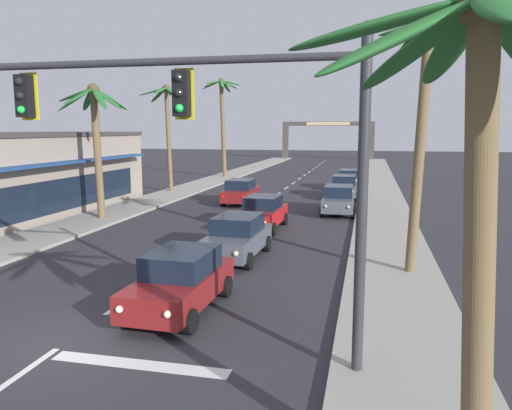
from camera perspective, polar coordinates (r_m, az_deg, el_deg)
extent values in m
plane|color=#2D2D33|center=(12.94, -21.11, -14.59)|extent=(220.00, 220.00, 0.00)
cube|color=#9E998E|center=(30.20, 14.45, -0.96)|extent=(3.20, 110.00, 0.14)
cube|color=#9E998E|center=(33.55, -13.23, 0.03)|extent=(3.20, 110.00, 0.14)
cube|color=silver|center=(11.97, -24.75, -16.74)|extent=(0.16, 2.00, 0.01)
cube|color=silver|center=(15.21, -15.03, -10.74)|extent=(0.16, 2.00, 0.01)
cube|color=silver|center=(18.82, -9.08, -6.77)|extent=(0.16, 2.00, 0.01)
cube|color=silver|center=(22.62, -5.15, -4.07)|extent=(0.16, 2.00, 0.01)
cube|color=silver|center=(26.54, -2.37, -2.14)|extent=(0.16, 2.00, 0.01)
cube|color=silver|center=(30.52, -0.32, -0.71)|extent=(0.16, 2.00, 0.01)
cube|color=silver|center=(34.55, 1.25, 0.39)|extent=(0.16, 2.00, 0.01)
cube|color=silver|center=(38.60, 2.49, 1.26)|extent=(0.16, 2.00, 0.01)
cube|color=silver|center=(42.68, 3.50, 1.97)|extent=(0.16, 2.00, 0.01)
cube|color=silver|center=(46.78, 4.33, 2.55)|extent=(0.16, 2.00, 0.01)
cube|color=silver|center=(50.89, 5.03, 3.03)|extent=(0.16, 2.00, 0.01)
cube|color=silver|center=(55.00, 5.62, 3.45)|extent=(0.16, 2.00, 0.01)
cube|color=silver|center=(59.13, 6.14, 3.80)|extent=(0.16, 2.00, 0.01)
cube|color=silver|center=(63.26, 6.58, 4.11)|extent=(0.16, 2.00, 0.01)
cube|color=silver|center=(67.40, 6.97, 4.38)|extent=(0.16, 2.00, 0.01)
cube|color=silver|center=(71.54, 7.32, 4.62)|extent=(0.16, 2.00, 0.01)
cube|color=silver|center=(75.68, 7.63, 4.84)|extent=(0.16, 2.00, 0.01)
cube|color=silver|center=(79.83, 7.90, 5.03)|extent=(0.16, 2.00, 0.01)
cube|color=silver|center=(11.43, -13.23, -17.39)|extent=(4.00, 0.44, 0.01)
cylinder|color=#2D2D33|center=(9.87, 12.05, -0.72)|extent=(0.22, 0.22, 6.81)
cylinder|color=#2D2D33|center=(11.32, -17.58, 15.20)|extent=(10.99, 0.16, 0.16)
sphere|color=#2D2D33|center=(9.92, 12.72, 19.44)|extent=(0.20, 0.20, 0.20)
cube|color=black|center=(10.45, -8.56, 12.55)|extent=(0.32, 0.26, 0.92)
sphere|color=black|center=(10.35, -8.88, 14.25)|extent=(0.17, 0.17, 0.17)
sphere|color=black|center=(10.32, -8.84, 12.60)|extent=(0.17, 0.17, 0.17)
sphere|color=#1EE54C|center=(10.31, -8.80, 10.93)|extent=(0.17, 0.17, 0.17)
cube|color=yellow|center=(10.61, -8.22, 12.50)|extent=(0.42, 0.03, 1.04)
cube|color=black|center=(12.26, -25.05, 11.26)|extent=(0.32, 0.26, 0.92)
sphere|color=black|center=(12.17, -25.56, 12.67)|extent=(0.17, 0.17, 0.17)
sphere|color=black|center=(12.15, -25.46, 11.27)|extent=(0.17, 0.17, 0.17)
sphere|color=#1EE54C|center=(12.14, -25.37, 9.86)|extent=(0.17, 0.17, 0.17)
cube|color=yellow|center=(12.39, -24.58, 11.26)|extent=(0.42, 0.03, 1.04)
cube|color=maroon|center=(14.03, -8.70, -9.29)|extent=(1.90, 4.36, 0.72)
cube|color=black|center=(13.97, -8.52, -6.45)|extent=(1.67, 2.25, 0.64)
cylinder|color=black|center=(12.60, -7.59, -13.12)|extent=(0.24, 0.65, 0.64)
cylinder|color=black|center=(13.32, -14.63, -12.11)|extent=(0.24, 0.65, 0.64)
cylinder|color=black|center=(15.11, -3.46, -9.32)|extent=(0.24, 0.65, 0.64)
cylinder|color=black|center=(15.71, -9.51, -8.71)|extent=(0.24, 0.65, 0.64)
sphere|color=#F9EFC6|center=(11.90, -10.14, -12.26)|extent=(0.18, 0.18, 0.18)
sphere|color=#F9EFC6|center=(12.45, -15.43, -11.49)|extent=(0.18, 0.18, 0.18)
cube|color=red|center=(15.71, -3.33, -6.86)|extent=(0.24, 0.07, 0.20)
cube|color=red|center=(16.15, -7.81, -6.49)|extent=(0.24, 0.07, 0.20)
cube|color=#4C515B|center=(19.34, -2.20, -4.19)|extent=(1.92, 4.36, 0.72)
cube|color=black|center=(19.34, -2.08, -2.13)|extent=(1.68, 2.26, 0.64)
cylinder|color=black|center=(17.87, -0.88, -6.45)|extent=(0.24, 0.65, 0.64)
cylinder|color=black|center=(18.39, -6.08, -6.06)|extent=(0.24, 0.65, 0.64)
cylinder|color=black|center=(20.53, 1.29, -4.45)|extent=(0.24, 0.65, 0.64)
cylinder|color=black|center=(20.99, -3.31, -4.17)|extent=(0.24, 0.65, 0.64)
sphere|color=#F9EFC6|center=(17.12, -2.35, -5.61)|extent=(0.18, 0.18, 0.18)
sphere|color=#F9EFC6|center=(17.52, -6.24, -5.32)|extent=(0.18, 0.18, 0.18)
cube|color=red|center=(21.18, 1.23, -2.77)|extent=(0.24, 0.07, 0.20)
cube|color=red|center=(21.52, -2.19, -2.59)|extent=(0.24, 0.07, 0.20)
cube|color=red|center=(24.93, 0.75, -1.26)|extent=(1.90, 4.35, 0.72)
cube|color=black|center=(24.96, 0.83, 0.33)|extent=(1.67, 2.25, 0.64)
cylinder|color=black|center=(23.44, 1.96, -2.80)|extent=(0.24, 0.65, 0.64)
cylinder|color=black|center=(23.87, -2.09, -2.59)|extent=(0.24, 0.65, 0.64)
cylinder|color=black|center=(26.17, 3.33, -1.60)|extent=(0.24, 0.65, 0.64)
cylinder|color=black|center=(26.56, -0.33, -1.43)|extent=(0.24, 0.65, 0.64)
sphere|color=#F9EFC6|center=(22.70, 0.95, -2.05)|extent=(0.18, 0.18, 0.18)
sphere|color=#F9EFC6|center=(23.02, -2.05, -1.90)|extent=(0.18, 0.18, 0.18)
cube|color=red|center=(26.85, 3.22, -0.34)|extent=(0.24, 0.07, 0.20)
cube|color=red|center=(27.14, 0.49, -0.23)|extent=(0.24, 0.07, 0.20)
cube|color=maroon|center=(33.39, -1.73, 1.27)|extent=(1.80, 4.32, 0.72)
cube|color=black|center=(33.16, -1.79, 2.40)|extent=(1.62, 2.21, 0.64)
cylinder|color=black|center=(35.01, -2.53, 1.02)|extent=(0.23, 0.64, 0.64)
cylinder|color=black|center=(34.61, 0.23, 0.94)|extent=(0.23, 0.64, 0.64)
cylinder|color=black|center=(32.30, -3.82, 0.36)|extent=(0.23, 0.64, 0.64)
cylinder|color=black|center=(31.87, -0.84, 0.27)|extent=(0.23, 0.64, 0.64)
sphere|color=#B2B2AD|center=(35.61, -1.85, 1.87)|extent=(0.18, 0.18, 0.18)
sphere|color=#B2B2AD|center=(35.33, 0.10, 1.82)|extent=(0.18, 0.18, 0.18)
cube|color=red|center=(31.48, -3.85, 0.99)|extent=(0.24, 0.06, 0.20)
cube|color=red|center=(31.14, -1.51, 0.92)|extent=(0.24, 0.06, 0.20)
cube|color=#4C515B|center=(36.67, 10.09, 1.81)|extent=(1.83, 4.33, 0.72)
cube|color=black|center=(36.74, 10.13, 2.89)|extent=(1.63, 2.22, 0.64)
cylinder|color=black|center=(35.29, 11.40, 0.92)|extent=(0.23, 0.64, 0.64)
cylinder|color=black|center=(35.34, 8.60, 1.00)|extent=(0.23, 0.64, 0.64)
cylinder|color=black|center=(38.10, 11.45, 1.48)|extent=(0.23, 0.64, 0.64)
cylinder|color=black|center=(38.15, 8.86, 1.56)|extent=(0.23, 0.64, 0.64)
sphere|color=#B2B2AD|center=(34.49, 11.00, 1.49)|extent=(0.18, 0.18, 0.18)
sphere|color=#B2B2AD|center=(34.53, 8.95, 1.55)|extent=(0.18, 0.18, 0.18)
cube|color=red|center=(38.79, 11.18, 2.30)|extent=(0.24, 0.06, 0.20)
cube|color=red|center=(38.83, 9.23, 2.35)|extent=(0.24, 0.06, 0.20)
cube|color=silver|center=(41.94, 10.67, 2.64)|extent=(1.76, 4.30, 0.72)
cube|color=black|center=(42.03, 10.71, 3.59)|extent=(1.60, 2.20, 0.64)
cylinder|color=black|center=(40.55, 11.80, 1.90)|extent=(0.22, 0.64, 0.64)
cylinder|color=black|center=(40.61, 9.37, 1.97)|extent=(0.22, 0.64, 0.64)
cylinder|color=black|center=(43.37, 11.87, 2.32)|extent=(0.22, 0.64, 0.64)
cylinder|color=black|center=(43.43, 9.60, 2.40)|extent=(0.22, 0.64, 0.64)
sphere|color=#B2B2AD|center=(39.76, 11.45, 2.41)|extent=(0.18, 0.18, 0.18)
sphere|color=#B2B2AD|center=(39.81, 9.66, 2.47)|extent=(0.18, 0.18, 0.18)
cube|color=red|center=(44.06, 11.65, 3.03)|extent=(0.24, 0.06, 0.20)
cube|color=red|center=(44.11, 9.93, 3.08)|extent=(0.24, 0.06, 0.20)
cube|color=#4C515B|center=(29.88, 9.44, 0.28)|extent=(1.84, 4.33, 0.72)
cube|color=black|center=(29.94, 9.49, 1.61)|extent=(1.64, 2.23, 0.64)
cylinder|color=black|center=(28.51, 11.04, -0.89)|extent=(0.23, 0.64, 0.64)
cylinder|color=black|center=(28.58, 7.58, -0.78)|extent=(0.23, 0.64, 0.64)
cylinder|color=black|center=(31.32, 11.11, -0.05)|extent=(0.23, 0.64, 0.64)
cylinder|color=black|center=(31.38, 7.96, 0.05)|extent=(0.23, 0.64, 0.64)
sphere|color=#B2B2AD|center=(27.71, 10.54, -0.23)|extent=(0.18, 0.18, 0.18)
sphere|color=#B2B2AD|center=(27.76, 7.98, -0.15)|extent=(0.18, 0.18, 0.18)
cube|color=red|center=(31.99, 10.79, 0.98)|extent=(0.24, 0.06, 0.20)
cube|color=red|center=(32.04, 8.43, 1.05)|extent=(0.24, 0.06, 0.20)
cylinder|color=brown|center=(28.53, -17.72, 5.37)|extent=(0.56, 0.40, 7.08)
ellipsoid|color=#236028|center=(27.92, -16.68, 11.61)|extent=(2.05, 0.85, 1.30)
ellipsoid|color=#236028|center=(29.00, -16.34, 11.56)|extent=(1.50, 1.91, 1.25)
ellipsoid|color=#236028|center=(29.45, -16.86, 11.86)|extent=(0.66, 2.23, 0.88)
ellipsoid|color=#236028|center=(29.53, -18.68, 11.40)|extent=(1.76, 1.69, 1.24)
ellipsoid|color=#236028|center=(29.19, -19.99, 11.81)|extent=(2.23, 0.48, 0.81)
ellipsoid|color=#236028|center=(28.40, -20.04, 11.31)|extent=(1.72, 1.62, 1.39)
ellipsoid|color=#236028|center=(27.84, -19.63, 11.73)|extent=(0.84, 2.16, 1.08)
ellipsoid|color=#236028|center=(27.65, -17.54, 11.63)|extent=(1.77, 1.66, 1.28)
sphere|color=#4C4223|center=(28.61, -18.20, 12.55)|extent=(0.60, 0.60, 0.60)
cylinder|color=brown|center=(40.18, -9.99, 7.23)|extent=(0.53, 0.33, 8.11)
ellipsoid|color=#2D702D|center=(39.79, -9.01, 12.47)|extent=(2.09, 0.70, 1.17)
ellipsoid|color=#2D702D|center=(40.97, -9.06, 12.63)|extent=(1.42, 2.10, 0.79)
ellipsoid|color=#2D702D|center=(41.39, -10.01, 12.71)|extent=(0.90, 2.26, 0.58)
ellipsoid|color=#2D702D|center=(41.07, -11.13, 12.28)|extent=(1.98, 1.34, 1.19)
ellipsoid|color=#2D702D|center=(40.51, -11.81, 12.63)|extent=(2.23, 0.88, 0.75)
ellipsoid|color=#2D702D|center=(39.33, -10.94, 12.80)|extent=(0.45, 2.21, 0.73)
ellipsoid|color=#2D702D|center=(39.29, -9.76, 12.80)|extent=(1.75, 1.91, 0.77)
sphere|color=#4C4223|center=(40.33, -10.28, 13.06)|extent=(0.60, 0.60, 0.60)
cylinder|color=brown|center=(51.68, -3.81, 8.56)|extent=(0.71, 0.43, 9.79)
ellipsoid|color=#2D702D|center=(51.78, -2.85, 13.81)|extent=(2.14, 0.68, 0.65)
ellipsoid|color=#2D702D|center=(52.53, -3.11, 13.64)|extent=(1.55, 1.90, 0.82)
ellipsoid|color=#2D702D|center=(52.72, -3.49, 13.43)|extent=(0.83, 1.98, 1.16)
ellipsoid|color=#2D702D|center=(52.97, -4.05, 13.71)|extent=(1.04, 2.13, 0.61)
ellipsoid|color=#2D702D|center=(52.48, -5.00, 13.70)|extent=(2.13, 0.93, 0.69)
ellipsoid|color=#2D702D|center=(51.90, -5.12, 13.58)|extent=(2.03, 1.01, 1.00)
ellipsoid|color=#2D702D|center=(51.21, -4.88, 13.87)|extent=(1.37, 2.05, 0.61)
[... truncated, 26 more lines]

